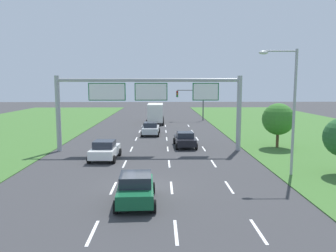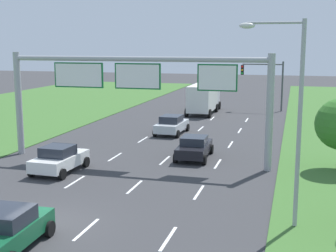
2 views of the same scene
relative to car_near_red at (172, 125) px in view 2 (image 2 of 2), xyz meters
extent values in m
plane|color=#38383A|center=(0.16, -20.98, -0.79)|extent=(200.00, 200.00, 0.00)
cube|color=white|center=(-1.59, -20.98, -0.79)|extent=(0.14, 2.40, 0.01)
cube|color=white|center=(-1.59, -14.98, -0.79)|extent=(0.14, 2.40, 0.01)
cube|color=white|center=(-1.59, -8.98, -0.79)|extent=(0.14, 2.40, 0.01)
cube|color=white|center=(-1.59, -2.98, -0.79)|extent=(0.14, 2.40, 0.01)
cube|color=white|center=(-1.59, 3.02, -0.79)|extent=(0.14, 2.40, 0.01)
cube|color=white|center=(-1.59, 9.02, -0.79)|extent=(0.14, 2.40, 0.01)
cube|color=white|center=(1.91, -20.98, -0.79)|extent=(0.14, 2.40, 0.01)
cube|color=white|center=(1.91, -14.98, -0.79)|extent=(0.14, 2.40, 0.01)
cube|color=white|center=(1.91, -8.98, -0.79)|extent=(0.14, 2.40, 0.01)
cube|color=white|center=(1.91, -2.98, -0.79)|extent=(0.14, 2.40, 0.01)
cube|color=white|center=(1.91, 3.02, -0.79)|extent=(0.14, 2.40, 0.01)
cube|color=white|center=(1.91, 9.02, -0.79)|extent=(0.14, 2.40, 0.01)
cube|color=white|center=(5.41, -20.98, -0.79)|extent=(0.14, 2.40, 0.01)
cube|color=white|center=(5.41, -14.98, -0.79)|extent=(0.14, 2.40, 0.01)
cube|color=white|center=(5.41, -8.98, -0.79)|extent=(0.14, 2.40, 0.01)
cube|color=white|center=(5.41, -2.98, -0.79)|extent=(0.14, 2.40, 0.01)
cube|color=white|center=(5.41, 3.02, -0.79)|extent=(0.14, 2.40, 0.01)
cube|color=white|center=(5.41, 9.02, -0.79)|extent=(0.14, 2.40, 0.01)
cube|color=silver|center=(0.00, 0.03, -0.13)|extent=(2.03, 4.34, 0.68)
cube|color=#232833|center=(0.00, -0.09, 0.50)|extent=(1.66, 2.03, 0.58)
cylinder|color=black|center=(-0.93, 1.65, -0.47)|extent=(0.24, 0.65, 0.64)
cylinder|color=black|center=(1.02, 1.59, -0.47)|extent=(0.24, 0.65, 0.64)
cylinder|color=black|center=(-1.02, -1.53, -0.47)|extent=(0.24, 0.65, 0.64)
cylinder|color=black|center=(0.93, -1.59, -0.47)|extent=(0.24, 0.65, 0.64)
cube|color=white|center=(-3.39, -13.29, -0.13)|extent=(2.09, 4.05, 0.70)
cube|color=#232833|center=(-3.39, -13.46, 0.52)|extent=(1.71, 1.79, 0.59)
cylinder|color=black|center=(-4.33, -11.82, -0.47)|extent=(0.24, 0.65, 0.64)
cylinder|color=black|center=(-2.34, -11.89, -0.47)|extent=(0.24, 0.65, 0.64)
cylinder|color=black|center=(-4.43, -14.69, -0.47)|extent=(0.24, 0.65, 0.64)
cylinder|color=black|center=(-2.45, -14.77, -0.47)|extent=(0.24, 0.65, 0.64)
cube|color=black|center=(3.65, -7.88, -0.15)|extent=(1.97, 4.27, 0.64)
cube|color=#232833|center=(3.65, -7.95, 0.43)|extent=(1.67, 1.84, 0.53)
cylinder|color=black|center=(2.66, -6.36, -0.47)|extent=(0.24, 0.65, 0.64)
cylinder|color=black|center=(4.53, -6.29, -0.47)|extent=(0.24, 0.65, 0.64)
cylinder|color=black|center=(2.76, -9.47, -0.47)|extent=(0.24, 0.65, 0.64)
cylinder|color=black|center=(4.63, -9.41, -0.47)|extent=(0.24, 0.65, 0.64)
cube|color=#145633|center=(-0.04, -23.47, -0.14)|extent=(1.97, 4.01, 0.68)
cube|color=#232833|center=(-0.03, -23.55, 0.49)|extent=(1.69, 1.90, 0.57)
cylinder|color=black|center=(-1.02, -22.10, -0.47)|extent=(0.25, 0.65, 0.64)
cylinder|color=black|center=(0.82, -22.02, -0.47)|extent=(0.25, 0.65, 0.64)
cube|color=silver|center=(0.35, 15.61, 0.76)|extent=(2.20, 2.10, 2.20)
cube|color=silver|center=(0.35, 11.61, 1.02)|extent=(2.37, 5.61, 2.73)
cylinder|color=black|center=(-0.78, 16.11, -0.34)|extent=(0.28, 0.90, 0.90)
cylinder|color=black|center=(1.48, 16.11, -0.34)|extent=(0.28, 0.90, 0.90)
cylinder|color=black|center=(-0.86, 13.81, -0.34)|extent=(0.28, 0.90, 0.90)
cylinder|color=black|center=(1.56, 13.81, -0.34)|extent=(0.28, 0.90, 0.90)
cylinder|color=black|center=(-0.86, 9.40, -0.34)|extent=(0.28, 0.90, 0.90)
cylinder|color=black|center=(1.56, 9.40, -0.34)|extent=(0.28, 0.90, 0.90)
cylinder|color=#9EA0A5|center=(-8.24, -9.76, 2.71)|extent=(0.44, 0.44, 7.00)
cylinder|color=#9EA0A5|center=(8.56, -9.76, 2.71)|extent=(0.44, 0.44, 7.00)
cylinder|color=#9EA0A5|center=(0.16, -9.76, 5.81)|extent=(16.80, 0.32, 0.32)
cube|color=#0C5B28|center=(-3.69, -9.76, 4.73)|extent=(3.40, 0.12, 1.62)
cube|color=white|center=(-3.69, -9.83, 4.73)|extent=(3.24, 0.01, 1.46)
cube|color=#0C5B28|center=(0.36, -9.76, 4.73)|extent=(3.01, 0.12, 1.62)
cube|color=white|center=(0.36, -9.83, 4.73)|extent=(2.85, 0.01, 1.46)
cube|color=#0C5B28|center=(5.41, -9.76, 4.73)|extent=(2.42, 0.12, 1.62)
cube|color=white|center=(5.41, -9.83, 4.73)|extent=(2.26, 0.01, 1.46)
cylinder|color=#47494F|center=(8.54, 16.33, 2.01)|extent=(0.20, 0.20, 5.60)
cylinder|color=#47494F|center=(6.29, 16.33, 4.46)|extent=(4.50, 0.14, 0.14)
cube|color=black|center=(4.04, 16.33, 3.81)|extent=(0.32, 0.36, 1.10)
sphere|color=red|center=(4.04, 16.13, 4.18)|extent=(0.22, 0.22, 0.22)
sphere|color=orange|center=(4.04, 16.13, 3.81)|extent=(0.22, 0.22, 0.22)
sphere|color=green|center=(4.04, 16.13, 3.44)|extent=(0.22, 0.22, 0.22)
cylinder|color=#9EA0A5|center=(10.19, -18.45, 3.46)|extent=(0.18, 0.18, 8.50)
cylinder|color=#9EA0A5|center=(9.09, -18.45, 7.56)|extent=(2.20, 0.10, 0.10)
ellipsoid|color=silver|center=(7.99, -18.45, 7.46)|extent=(0.64, 0.32, 0.24)
camera|label=1|loc=(1.32, -40.09, 5.36)|focal=35.00mm
camera|label=2|loc=(9.95, -37.66, 6.74)|focal=50.00mm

